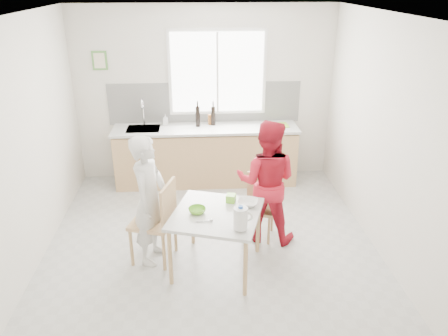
# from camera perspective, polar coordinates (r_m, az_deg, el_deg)

# --- Properties ---
(ground) EXTENTS (4.50, 4.50, 0.00)m
(ground) POSITION_cam_1_polar(r_m,az_deg,el_deg) (5.39, -1.64, -10.69)
(ground) COLOR #B7B7B2
(ground) RESTS_ON ground
(room_shell) EXTENTS (4.50, 4.50, 4.50)m
(room_shell) POSITION_cam_1_polar(r_m,az_deg,el_deg) (4.66, -1.88, 6.24)
(room_shell) COLOR silver
(room_shell) RESTS_ON ground
(window) EXTENTS (1.50, 0.06, 1.30)m
(window) POSITION_cam_1_polar(r_m,az_deg,el_deg) (6.81, -0.87, 12.36)
(window) COLOR white
(window) RESTS_ON room_shell
(backsplash) EXTENTS (3.00, 0.02, 0.65)m
(backsplash) POSITION_cam_1_polar(r_m,az_deg,el_deg) (6.92, -2.52, 8.49)
(backsplash) COLOR white
(backsplash) RESTS_ON room_shell
(picture_frame) EXTENTS (0.22, 0.03, 0.28)m
(picture_frame) POSITION_cam_1_polar(r_m,az_deg,el_deg) (6.91, -15.94, 13.34)
(picture_frame) COLOR #599744
(picture_frame) RESTS_ON room_shell
(kitchen_counter) EXTENTS (2.84, 0.64, 1.37)m
(kitchen_counter) POSITION_cam_1_polar(r_m,az_deg,el_deg) (6.91, -2.37, 1.39)
(kitchen_counter) COLOR tan
(kitchen_counter) RESTS_ON ground
(dining_table) EXTENTS (1.14, 1.14, 0.70)m
(dining_table) POSITION_cam_1_polar(r_m,az_deg,el_deg) (4.78, -1.00, -6.61)
(dining_table) COLOR silver
(dining_table) RESTS_ON ground
(chair_left) EXTENTS (0.57, 0.57, 0.98)m
(chair_left) POSITION_cam_1_polar(r_m,az_deg,el_deg) (5.01, -8.56, -6.53)
(chair_left) COLOR tan
(chair_left) RESTS_ON ground
(chair_far) EXTENTS (0.47, 0.47, 0.81)m
(chair_far) POSITION_cam_1_polar(r_m,az_deg,el_deg) (5.50, 4.64, -4.53)
(chair_far) COLOR tan
(chair_far) RESTS_ON ground
(person_white) EXTENTS (0.51, 0.64, 1.52)m
(person_white) POSITION_cam_1_polar(r_m,az_deg,el_deg) (4.93, -9.69, -4.19)
(person_white) COLOR silver
(person_white) RESTS_ON ground
(person_red) EXTENTS (0.89, 0.78, 1.55)m
(person_red) POSITION_cam_1_polar(r_m,az_deg,el_deg) (5.29, 5.56, -1.81)
(person_red) COLOR red
(person_red) RESTS_ON ground
(bowl_green) EXTENTS (0.24, 0.24, 0.06)m
(bowl_green) POSITION_cam_1_polar(r_m,az_deg,el_deg) (4.73, -3.52, -5.55)
(bowl_green) COLOR #6BBC2B
(bowl_green) RESTS_ON dining_table
(bowl_white) EXTENTS (0.29, 0.29, 0.06)m
(bowl_white) POSITION_cam_1_polar(r_m,az_deg,el_deg) (4.88, 3.13, -4.54)
(bowl_white) COLOR white
(bowl_white) RESTS_ON dining_table
(milk_jug) EXTENTS (0.20, 0.14, 0.25)m
(milk_jug) POSITION_cam_1_polar(r_m,az_deg,el_deg) (4.37, 2.22, -6.53)
(milk_jug) COLOR white
(milk_jug) RESTS_ON dining_table
(green_box) EXTENTS (0.12, 0.12, 0.09)m
(green_box) POSITION_cam_1_polar(r_m,az_deg,el_deg) (4.94, 0.91, -3.96)
(green_box) COLOR #7ED932
(green_box) RESTS_ON dining_table
(spoon) EXTENTS (0.16, 0.02, 0.01)m
(spoon) POSITION_cam_1_polar(r_m,az_deg,el_deg) (4.57, -2.67, -6.95)
(spoon) COLOR #A5A5AA
(spoon) RESTS_ON dining_table
(cutting_board) EXTENTS (0.36, 0.27, 0.01)m
(cutting_board) POSITION_cam_1_polar(r_m,az_deg,el_deg) (6.86, 6.92, 5.58)
(cutting_board) COLOR #94D230
(cutting_board) RESTS_ON kitchen_counter
(wine_bottle_a) EXTENTS (0.07, 0.07, 0.32)m
(wine_bottle_a) POSITION_cam_1_polar(r_m,az_deg,el_deg) (6.74, -3.45, 6.76)
(wine_bottle_a) COLOR black
(wine_bottle_a) RESTS_ON kitchen_counter
(wine_bottle_b) EXTENTS (0.07, 0.07, 0.30)m
(wine_bottle_b) POSITION_cam_1_polar(r_m,az_deg,el_deg) (6.80, -1.42, 6.86)
(wine_bottle_b) COLOR black
(wine_bottle_b) RESTS_ON kitchen_counter
(jar_amber) EXTENTS (0.06, 0.06, 0.16)m
(jar_amber) POSITION_cam_1_polar(r_m,az_deg,el_deg) (6.84, -1.86, 6.36)
(jar_amber) COLOR brown
(jar_amber) RESTS_ON kitchen_counter
(soap_bottle) EXTENTS (0.08, 0.08, 0.17)m
(soap_bottle) POSITION_cam_1_polar(r_m,az_deg,el_deg) (6.88, -7.65, 6.29)
(soap_bottle) COLOR #999999
(soap_bottle) RESTS_ON kitchen_counter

